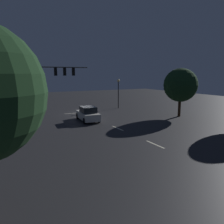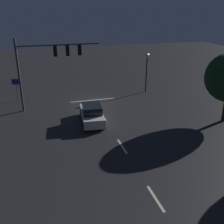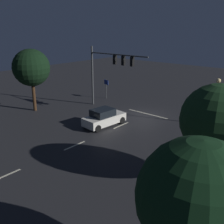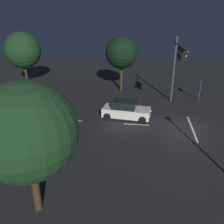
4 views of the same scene
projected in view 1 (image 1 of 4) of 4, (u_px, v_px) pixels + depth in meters
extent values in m
plane|color=#232326|center=(83.00, 113.00, 31.47)|extent=(80.00, 80.00, 0.00)
cylinder|color=#383A3D|center=(27.00, 90.00, 27.10)|extent=(0.22, 0.22, 7.04)
cylinder|color=#383A3D|center=(58.00, 67.00, 28.43)|extent=(7.83, 0.14, 0.14)
cube|color=black|center=(56.00, 72.00, 28.35)|extent=(0.32, 0.36, 1.00)
sphere|color=black|center=(55.00, 69.00, 28.46)|extent=(0.20, 0.20, 0.20)
sphere|color=yellow|center=(55.00, 72.00, 28.51)|extent=(0.20, 0.20, 0.20)
sphere|color=black|center=(55.00, 74.00, 28.57)|extent=(0.20, 0.20, 0.20)
cube|color=black|center=(65.00, 72.00, 28.89)|extent=(0.32, 0.36, 1.00)
sphere|color=black|center=(64.00, 69.00, 29.00)|extent=(0.20, 0.20, 0.20)
sphere|color=yellow|center=(64.00, 72.00, 29.05)|extent=(0.20, 0.20, 0.20)
sphere|color=black|center=(64.00, 74.00, 29.11)|extent=(0.20, 0.20, 0.20)
cube|color=black|center=(73.00, 72.00, 29.43)|extent=(0.32, 0.36, 1.00)
sphere|color=black|center=(73.00, 69.00, 29.54)|extent=(0.20, 0.20, 0.20)
sphere|color=yellow|center=(73.00, 72.00, 29.60)|extent=(0.20, 0.20, 0.20)
sphere|color=black|center=(73.00, 74.00, 29.65)|extent=(0.20, 0.20, 0.20)
cube|color=beige|center=(94.00, 118.00, 27.98)|extent=(0.16, 2.20, 0.01)
cube|color=beige|center=(118.00, 128.00, 22.75)|extent=(0.16, 2.20, 0.01)
cube|color=beige|center=(155.00, 144.00, 17.53)|extent=(0.16, 2.20, 0.01)
cube|color=beige|center=(81.00, 112.00, 32.08)|extent=(5.00, 0.16, 0.01)
cube|color=silver|center=(88.00, 115.00, 26.41)|extent=(2.19, 4.45, 0.80)
cube|color=black|center=(88.00, 110.00, 26.11)|extent=(1.79, 2.24, 0.68)
cylinder|color=black|center=(78.00, 116.00, 27.60)|extent=(0.28, 0.70, 0.68)
cylinder|color=black|center=(91.00, 115.00, 28.24)|extent=(0.28, 0.70, 0.68)
cylinder|color=black|center=(85.00, 121.00, 24.69)|extent=(0.28, 0.70, 0.68)
cylinder|color=black|center=(99.00, 120.00, 25.32)|extent=(0.28, 0.70, 0.68)
sphere|color=#F9EFC6|center=(78.00, 113.00, 28.09)|extent=(0.20, 0.20, 0.20)
sphere|color=#F9EFC6|center=(88.00, 112.00, 28.58)|extent=(0.20, 0.20, 0.20)
cylinder|color=black|center=(118.00, 95.00, 35.91)|extent=(0.14, 0.14, 4.24)
sphere|color=#F9D88C|center=(118.00, 81.00, 35.52)|extent=(0.44, 0.44, 0.44)
cylinder|color=#383A3D|center=(20.00, 106.00, 29.96)|extent=(0.09, 0.09, 2.53)
cube|color=navy|center=(20.00, 99.00, 29.80)|extent=(0.88, 0.29, 0.60)
cylinder|color=#382314|center=(179.00, 107.00, 29.01)|extent=(0.36, 0.36, 2.46)
sphere|color=#163319|center=(181.00, 85.00, 28.53)|extent=(4.29, 4.29, 4.29)
cylinder|color=#382314|center=(0.00, 115.00, 20.53)|extent=(0.36, 0.36, 3.39)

